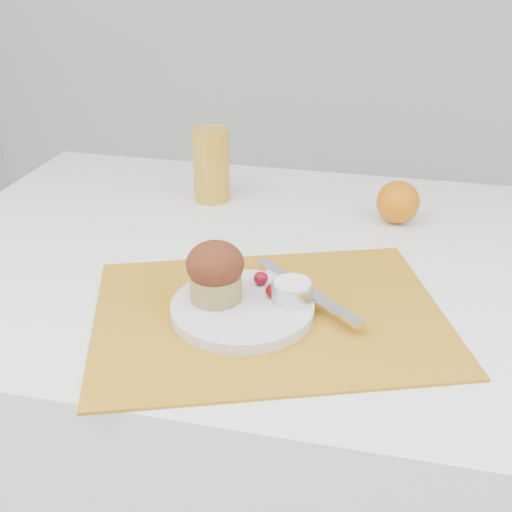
% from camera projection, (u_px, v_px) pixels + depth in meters
% --- Properties ---
extents(table, '(1.20, 0.80, 0.75)m').
position_uv_depth(table, '(283.00, 436.00, 1.18)').
color(table, white).
rests_on(table, ground).
extents(placemat, '(0.55, 0.48, 0.00)m').
position_uv_depth(placemat, '(269.00, 315.00, 0.85)').
color(placemat, '#B77D19').
rests_on(placemat, table).
extents(plate, '(0.25, 0.25, 0.02)m').
position_uv_depth(plate, '(242.00, 308.00, 0.85)').
color(plate, silver).
rests_on(plate, placemat).
extents(ramekin, '(0.06, 0.06, 0.02)m').
position_uv_depth(ramekin, '(292.00, 292.00, 0.85)').
color(ramekin, silver).
rests_on(ramekin, plate).
extents(cream, '(0.06, 0.06, 0.01)m').
position_uv_depth(cream, '(292.00, 284.00, 0.84)').
color(cream, white).
rests_on(cream, ramekin).
extents(raspberry_near, '(0.02, 0.02, 0.02)m').
position_uv_depth(raspberry_near, '(261.00, 278.00, 0.89)').
color(raspberry_near, '#5A020F').
rests_on(raspberry_near, plate).
extents(raspberry_far, '(0.02, 0.02, 0.02)m').
position_uv_depth(raspberry_far, '(273.00, 291.00, 0.86)').
color(raspberry_far, '#520202').
rests_on(raspberry_far, plate).
extents(butter_knife, '(0.17, 0.15, 0.01)m').
position_uv_depth(butter_knife, '(306.00, 290.00, 0.87)').
color(butter_knife, silver).
rests_on(butter_knife, plate).
extents(orange, '(0.07, 0.07, 0.07)m').
position_uv_depth(orange, '(398.00, 202.00, 1.11)').
color(orange, orange).
rests_on(orange, table).
extents(juice_glass, '(0.08, 0.08, 0.14)m').
position_uv_depth(juice_glass, '(211.00, 165.00, 1.19)').
color(juice_glass, gold).
rests_on(juice_glass, table).
extents(muffin, '(0.08, 0.08, 0.08)m').
position_uv_depth(muffin, '(215.00, 271.00, 0.84)').
color(muffin, tan).
rests_on(muffin, plate).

